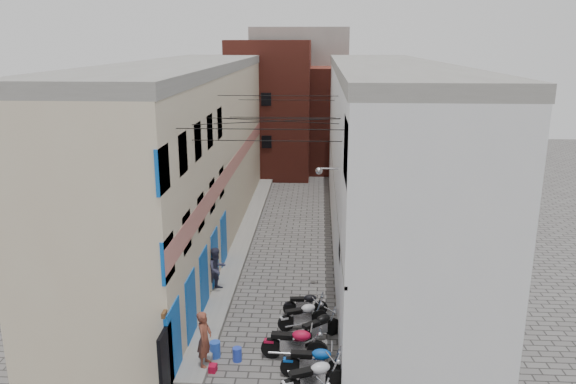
% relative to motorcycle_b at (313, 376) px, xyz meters
% --- Properties ---
extents(plinth, '(0.90, 26.00, 0.25)m').
position_rel_motorcycle_b_xyz_m(plinth, '(-3.72, 12.99, -0.49)').
color(plinth, gray).
rests_on(plinth, ground).
extents(building_left, '(5.10, 27.00, 9.00)m').
position_rel_motorcycle_b_xyz_m(building_left, '(-6.65, 12.94, 3.89)').
color(building_left, beige).
rests_on(building_left, ground).
extents(building_right, '(5.94, 26.00, 9.00)m').
position_rel_motorcycle_b_xyz_m(building_right, '(3.33, 12.98, 3.89)').
color(building_right, silver).
rests_on(building_right, ground).
extents(building_far_brick_left, '(6.00, 6.00, 10.00)m').
position_rel_motorcycle_b_xyz_m(building_far_brick_left, '(-3.67, 27.99, 4.39)').
color(building_far_brick_left, maroon).
rests_on(building_far_brick_left, ground).
extents(building_far_brick_right, '(5.00, 6.00, 8.00)m').
position_rel_motorcycle_b_xyz_m(building_far_brick_right, '(1.33, 29.99, 3.39)').
color(building_far_brick_right, maroon).
rests_on(building_far_brick_right, ground).
extents(building_far_concrete, '(8.00, 5.00, 11.00)m').
position_rel_motorcycle_b_xyz_m(building_far_concrete, '(-1.67, 33.99, 4.89)').
color(building_far_concrete, gray).
rests_on(building_far_concrete, ground).
extents(far_shopfront, '(2.00, 0.30, 2.40)m').
position_rel_motorcycle_b_xyz_m(far_shopfront, '(-1.67, 25.19, 0.59)').
color(far_shopfront, black).
rests_on(far_shopfront, ground).
extents(overhead_wires, '(5.80, 13.02, 1.32)m').
position_rel_motorcycle_b_xyz_m(overhead_wires, '(-1.67, 7.63, 6.51)').
color(overhead_wires, black).
rests_on(overhead_wires, ground).
extents(motorcycle_b, '(2.20, 1.45, 1.22)m').
position_rel_motorcycle_b_xyz_m(motorcycle_b, '(0.00, 0.00, 0.00)').
color(motorcycle_b, '#BBBBC0').
rests_on(motorcycle_b, ground).
extents(motorcycle_c, '(2.11, 0.74, 1.21)m').
position_rel_motorcycle_b_xyz_m(motorcycle_c, '(0.02, 0.85, -0.01)').
color(motorcycle_c, '#0B45A5').
rests_on(motorcycle_c, ground).
extents(motorcycle_d, '(2.22, 0.82, 1.26)m').
position_rel_motorcycle_b_xyz_m(motorcycle_d, '(-0.63, 1.86, 0.02)').
color(motorcycle_d, '#A80C2D').
rests_on(motorcycle_d, ground).
extents(motorcycle_e, '(1.86, 1.74, 1.12)m').
position_rel_motorcycle_b_xyz_m(motorcycle_e, '(0.15, 3.04, -0.05)').
color(motorcycle_e, black).
rests_on(motorcycle_e, ground).
extents(motorcycle_f, '(1.97, 1.29, 1.09)m').
position_rel_motorcycle_b_xyz_m(motorcycle_f, '(-0.42, 3.91, -0.07)').
color(motorcycle_f, '#BBBAC0').
rests_on(motorcycle_f, ground).
extents(motorcycle_g, '(1.74, 0.69, 0.98)m').
position_rel_motorcycle_b_xyz_m(motorcycle_g, '(-0.36, 4.94, -0.12)').
color(motorcycle_g, black).
rests_on(motorcycle_g, ground).
extents(person_a, '(0.52, 0.71, 1.79)m').
position_rel_motorcycle_b_xyz_m(person_a, '(-3.37, 0.99, 0.54)').
color(person_a, brown).
rests_on(person_a, plinth).
extents(person_b, '(1.08, 1.10, 1.79)m').
position_rel_motorcycle_b_xyz_m(person_b, '(-3.97, 6.40, 0.53)').
color(person_b, '#33334C').
rests_on(person_b, plinth).
extents(water_jug_near, '(0.35, 0.35, 0.47)m').
position_rel_motorcycle_b_xyz_m(water_jug_near, '(-2.47, 1.63, -0.38)').
color(water_jug_near, blue).
rests_on(water_jug_near, ground).
extents(water_jug_far, '(0.40, 0.40, 0.55)m').
position_rel_motorcycle_b_xyz_m(water_jug_far, '(-3.22, 1.82, -0.34)').
color(water_jug_far, blue).
rests_on(water_jug_far, ground).
extents(red_crate, '(0.41, 0.32, 0.23)m').
position_rel_motorcycle_b_xyz_m(red_crate, '(-3.22, 1.00, -0.49)').
color(red_crate, '#AA0C2B').
rests_on(red_crate, ground).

